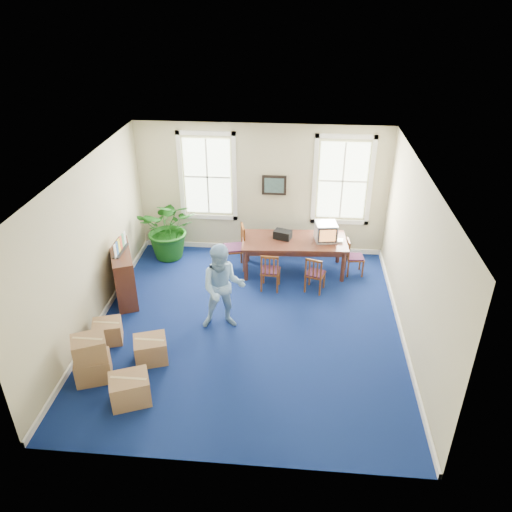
# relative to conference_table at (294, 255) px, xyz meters

# --- Properties ---
(floor) EXTENTS (6.50, 6.50, 0.00)m
(floor) POSITION_rel_conference_table_xyz_m (-0.83, -2.23, -0.41)
(floor) COLOR navy
(floor) RESTS_ON ground
(ceiling) EXTENTS (6.50, 6.50, 0.00)m
(ceiling) POSITION_rel_conference_table_xyz_m (-0.83, -2.23, 2.79)
(ceiling) COLOR white
(ceiling) RESTS_ON ground
(wall_back) EXTENTS (6.50, 0.00, 6.50)m
(wall_back) POSITION_rel_conference_table_xyz_m (-0.83, 1.02, 1.19)
(wall_back) COLOR #BCB38C
(wall_back) RESTS_ON ground
(wall_front) EXTENTS (6.50, 0.00, 6.50)m
(wall_front) POSITION_rel_conference_table_xyz_m (-0.83, -5.48, 1.19)
(wall_front) COLOR #BCB38C
(wall_front) RESTS_ON ground
(wall_left) EXTENTS (0.00, 6.50, 6.50)m
(wall_left) POSITION_rel_conference_table_xyz_m (-3.83, -2.23, 1.19)
(wall_left) COLOR #BCB38C
(wall_left) RESTS_ON ground
(wall_right) EXTENTS (0.00, 6.50, 6.50)m
(wall_right) POSITION_rel_conference_table_xyz_m (2.17, -2.23, 1.19)
(wall_right) COLOR #BCB38C
(wall_right) RESTS_ON ground
(baseboard_back) EXTENTS (6.00, 0.04, 0.12)m
(baseboard_back) POSITION_rel_conference_table_xyz_m (-0.83, 0.99, -0.35)
(baseboard_back) COLOR white
(baseboard_back) RESTS_ON ground
(baseboard_left) EXTENTS (0.04, 6.50, 0.12)m
(baseboard_left) POSITION_rel_conference_table_xyz_m (-3.80, -2.23, -0.35)
(baseboard_left) COLOR white
(baseboard_left) RESTS_ON ground
(baseboard_right) EXTENTS (0.04, 6.50, 0.12)m
(baseboard_right) POSITION_rel_conference_table_xyz_m (2.14, -2.23, -0.35)
(baseboard_right) COLOR white
(baseboard_right) RESTS_ON ground
(window_left) EXTENTS (1.40, 0.12, 2.20)m
(window_left) POSITION_rel_conference_table_xyz_m (-2.13, 1.00, 1.49)
(window_left) COLOR white
(window_left) RESTS_ON ground
(window_right) EXTENTS (1.40, 0.12, 2.20)m
(window_right) POSITION_rel_conference_table_xyz_m (1.07, 1.00, 1.49)
(window_right) COLOR white
(window_right) RESTS_ON ground
(wall_picture) EXTENTS (0.58, 0.06, 0.48)m
(wall_picture) POSITION_rel_conference_table_xyz_m (-0.53, 0.97, 1.34)
(wall_picture) COLOR black
(wall_picture) RESTS_ON ground
(conference_table) EXTENTS (2.44, 1.23, 0.81)m
(conference_table) POSITION_rel_conference_table_xyz_m (0.00, 0.00, 0.00)
(conference_table) COLOR #492419
(conference_table) RESTS_ON ground
(crt_tv) EXTENTS (0.53, 0.57, 0.42)m
(crt_tv) POSITION_rel_conference_table_xyz_m (0.70, 0.05, 0.62)
(crt_tv) COLOR #B7B7BC
(crt_tv) RESTS_ON conference_table
(game_console) EXTENTS (0.16, 0.19, 0.05)m
(game_console) POSITION_rel_conference_table_xyz_m (1.03, 0.00, 0.43)
(game_console) COLOR white
(game_console) RESTS_ON conference_table
(equipment_bag) EXTENTS (0.45, 0.36, 0.19)m
(equipment_bag) POSITION_rel_conference_table_xyz_m (-0.27, 0.05, 0.50)
(equipment_bag) COLOR black
(equipment_bag) RESTS_ON conference_table
(chair_near_left) EXTENTS (0.43, 0.43, 0.91)m
(chair_near_left) POSITION_rel_conference_table_xyz_m (-0.49, -0.81, 0.05)
(chair_near_left) COLOR brown
(chair_near_left) RESTS_ON ground
(chair_near_right) EXTENTS (0.48, 0.48, 0.86)m
(chair_near_right) POSITION_rel_conference_table_xyz_m (0.49, -0.81, 0.03)
(chair_near_right) COLOR brown
(chair_near_right) RESTS_ON ground
(chair_end_left) EXTENTS (0.59, 0.59, 1.08)m
(chair_end_left) POSITION_rel_conference_table_xyz_m (-1.41, 0.00, 0.14)
(chair_end_left) COLOR brown
(chair_end_left) RESTS_ON ground
(chair_end_right) EXTENTS (0.43, 0.43, 0.87)m
(chair_end_right) POSITION_rel_conference_table_xyz_m (1.41, 0.00, 0.03)
(chair_end_right) COLOR brown
(chair_end_right) RESTS_ON ground
(man) EXTENTS (0.95, 0.78, 1.77)m
(man) POSITION_rel_conference_table_xyz_m (-1.31, -2.27, 0.48)
(man) COLOR #81AED5
(man) RESTS_ON ground
(credenza) EXTENTS (0.92, 1.44, 1.10)m
(credenza) POSITION_rel_conference_table_xyz_m (-3.58, -1.40, 0.14)
(credenza) COLOR #492419
(credenza) RESTS_ON ground
(brochure_rack) EXTENTS (0.22, 0.74, 0.32)m
(brochure_rack) POSITION_rel_conference_table_xyz_m (-3.56, -1.40, 0.85)
(brochure_rack) COLOR #99999E
(brochure_rack) RESTS_ON credenza
(potted_plant) EXTENTS (1.44, 1.27, 1.55)m
(potted_plant) POSITION_rel_conference_table_xyz_m (-3.01, 0.43, 0.37)
(potted_plant) COLOR #124910
(potted_plant) RESTS_ON ground
(cardboard_boxes) EXTENTS (2.01, 2.01, 0.90)m
(cardboard_boxes) POSITION_rel_conference_table_xyz_m (-3.08, -3.84, 0.04)
(cardboard_boxes) COLOR #9B714A
(cardboard_boxes) RESTS_ON ground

